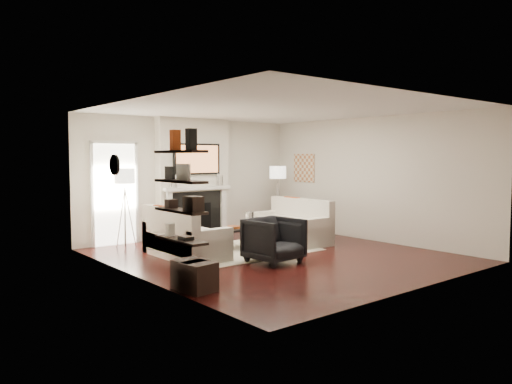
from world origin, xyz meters
TOP-DOWN VIEW (x-y plane):
  - room_envelope at (0.00, 0.00)m, footprint 6.00×6.00m
  - chimney_breast at (0.00, 2.88)m, footprint 1.80×0.25m
  - fireplace_surround at (0.00, 2.74)m, footprint 1.30×0.02m
  - firebox at (0.00, 2.73)m, footprint 0.75×0.02m
  - mantel_pilaster_l at (-0.72, 2.71)m, footprint 0.12×0.08m
  - mantel_pilaster_r at (0.72, 2.71)m, footprint 0.12×0.08m
  - mantel_shelf at (0.00, 2.69)m, footprint 1.70×0.18m
  - tv_body at (0.00, 2.71)m, footprint 1.20×0.06m
  - tv_screen at (0.00, 2.68)m, footprint 1.10×0.00m
  - candlestick_l_tall at (-0.55, 2.70)m, footprint 0.04×0.04m
  - candlestick_l_short at (-0.68, 2.70)m, footprint 0.04×0.04m
  - candlestick_r_tall at (0.55, 2.70)m, footprint 0.04×0.04m
  - candlestick_r_short at (0.68, 2.70)m, footprint 0.04×0.04m
  - hallway_panel at (-1.85, 2.98)m, footprint 0.90×0.02m
  - door_trim_l at (-2.33, 2.96)m, footprint 0.06×0.06m
  - door_trim_r at (-1.37, 2.96)m, footprint 0.06×0.06m
  - door_trim_top at (-1.85, 2.96)m, footprint 1.02×0.06m
  - rug at (-0.17, 0.79)m, footprint 2.60×2.00m
  - loveseat_left_base at (-1.37, 0.96)m, footprint 0.85×1.80m
  - loveseat_left_back at (-1.70, 0.96)m, footprint 0.18×1.80m
  - loveseat_left_arm_n at (-1.37, 0.15)m, footprint 0.85×0.18m
  - loveseat_left_arm_s at (-1.37, 1.77)m, footprint 0.85×0.18m
  - loveseat_left_cushion at (-1.32, 0.96)m, footprint 0.63×1.44m
  - pillow_left_orange at (-1.70, 1.26)m, footprint 0.10×0.42m
  - pillow_left_charcoal at (-1.70, 0.66)m, footprint 0.10×0.40m
  - loveseat_right_base at (1.16, 0.88)m, footprint 0.85×1.80m
  - loveseat_right_back at (1.50, 0.88)m, footprint 0.18×1.80m
  - loveseat_right_arm_n at (1.16, 0.07)m, footprint 0.85×0.18m
  - loveseat_right_arm_s at (1.16, 1.69)m, footprint 0.85×0.18m
  - loveseat_right_cushion at (1.11, 0.88)m, footprint 0.63×1.44m
  - pillow_right_orange at (1.50, 1.18)m, footprint 0.10×0.42m
  - pillow_right_charcoal at (1.50, 0.58)m, footprint 0.10×0.40m
  - coffee_table at (-0.00, 0.99)m, footprint 1.10×0.55m
  - coffee_leg_nw at (-0.50, 0.77)m, footprint 0.02×0.02m
  - coffee_leg_ne at (0.50, 0.77)m, footprint 0.02×0.02m
  - coffee_leg_sw at (-0.50, 1.21)m, footprint 0.02×0.02m
  - coffee_leg_se at (0.50, 1.21)m, footprint 0.02×0.02m
  - hurricane_glass at (0.15, 0.99)m, footprint 0.18×0.18m
  - hurricane_candle at (0.15, 0.99)m, footprint 0.09×0.09m
  - copper_bowl at (-0.25, 0.99)m, footprint 0.27×0.27m
  - armchair at (-0.43, -0.43)m, footprint 0.89×0.84m
  - lamp_left_post at (-1.85, 2.48)m, footprint 0.02×0.02m
  - lamp_left_shade at (-1.85, 2.48)m, footprint 0.40×0.40m
  - lamp_left_leg_a at (-1.74, 2.48)m, footprint 0.25×0.02m
  - lamp_left_leg_b at (-1.91, 2.57)m, footprint 0.14×0.22m
  - lamp_left_leg_c at (-1.91, 2.38)m, footprint 0.14×0.22m
  - lamp_right_post at (2.05, 2.28)m, footprint 0.02×0.02m
  - lamp_right_shade at (2.05, 2.28)m, footprint 0.40×0.40m
  - lamp_right_leg_a at (2.16, 2.28)m, footprint 0.25×0.02m
  - lamp_right_leg_b at (2.00, 2.37)m, footprint 0.14×0.22m
  - lamp_right_leg_c at (1.99, 2.18)m, footprint 0.14×0.22m
  - console_top at (2.57, 2.11)m, footprint 0.35×1.20m
  - console_leg_n at (2.57, 1.56)m, footprint 0.30×0.04m
  - console_leg_s at (2.57, 2.66)m, footprint 0.30×0.04m
  - wall_art at (2.73, 2.05)m, footprint 0.03×0.70m
  - shelf_bottom at (-2.62, -1.00)m, footprint 0.25×1.00m
  - shelf_lower at (-2.62, -1.00)m, footprint 0.25×1.00m
  - shelf_upper at (-2.62, -1.00)m, footprint 0.25×1.00m
  - shelf_top at (-2.62, -1.00)m, footprint 0.25×1.00m
  - decor_magfile_a at (-2.62, -1.29)m, footprint 0.12×0.10m
  - decor_magfile_b at (-2.62, -0.88)m, footprint 0.12×0.10m
  - decor_frame_a at (-2.62, -1.08)m, footprint 0.04×0.30m
  - decor_frame_b at (-2.62, -0.72)m, footprint 0.04×0.22m
  - decor_wine_rack at (-2.62, -1.33)m, footprint 0.18×0.25m
  - decor_box_small at (-2.62, -0.75)m, footprint 0.15×0.12m
  - decor_books at (-2.62, -1.13)m, footprint 0.14×0.20m
  - decor_box_tall at (-2.62, -0.70)m, footprint 0.10×0.10m
  - clock_rim at (-2.73, 0.90)m, footprint 0.04×0.34m
  - clock_face at (-2.71, 0.90)m, footprint 0.01×0.29m
  - ottoman_near at (-2.47, -0.99)m, footprint 0.44×0.44m
  - ottoman_far at (-2.47, -1.20)m, footprint 0.46×0.46m

SIDE VIEW (x-z plane):
  - rug at x=-0.17m, z-range 0.00..0.01m
  - coffee_leg_nw at x=-0.50m, z-range 0.00..0.38m
  - coffee_leg_ne at x=0.50m, z-range 0.00..0.38m
  - coffee_leg_sw at x=-0.50m, z-range 0.00..0.38m
  - coffee_leg_se at x=0.50m, z-range 0.00..0.38m
  - ottoman_near at x=-2.47m, z-range 0.00..0.40m
  - ottoman_far at x=-2.47m, z-range 0.00..0.40m
  - loveseat_left_base at x=-1.37m, z-range 0.00..0.42m
  - loveseat_right_base at x=1.16m, z-range 0.00..0.42m
  - loveseat_left_arm_n at x=-1.37m, z-range 0.00..0.60m
  - loveseat_left_arm_s at x=-1.37m, z-range 0.00..0.60m
  - loveseat_right_arm_n at x=1.16m, z-range 0.00..0.60m
  - loveseat_right_arm_s at x=1.16m, z-range 0.00..0.60m
  - console_leg_n at x=2.57m, z-range 0.00..0.71m
  - console_leg_s at x=2.57m, z-range 0.00..0.71m
  - coffee_table at x=0.00m, z-range 0.38..0.42m
  - armchair at x=-0.43m, z-range 0.00..0.86m
  - copper_bowl at x=-0.25m, z-range 0.42..0.47m
  - firebox at x=0.00m, z-range 0.12..0.78m
  - loveseat_left_cushion at x=-1.32m, z-range 0.42..0.52m
  - loveseat_right_cushion at x=1.11m, z-range 0.42..0.52m
  - hurricane_candle at x=0.15m, z-range 0.42..0.57m
  - fireplace_surround at x=0.00m, z-range 0.00..1.04m
  - loveseat_left_back at x=-1.70m, z-range 0.13..0.93m
  - loveseat_right_back at x=1.50m, z-range 0.13..0.93m
  - mantel_pilaster_l at x=-0.72m, z-range 0.00..1.10m
  - mantel_pilaster_r at x=0.72m, z-range 0.00..1.10m
  - hurricane_glass at x=0.15m, z-range 0.40..0.72m
  - lamp_left_leg_a at x=-1.74m, z-range -0.02..1.22m
  - lamp_left_leg_b at x=-1.91m, z-range -0.02..1.22m
  - lamp_left_leg_c at x=-1.91m, z-range -0.02..1.22m
  - lamp_right_leg_a at x=2.16m, z-range -0.02..1.22m
  - lamp_right_leg_b at x=2.00m, z-range -0.02..1.22m
  - lamp_right_leg_c at x=1.99m, z-range -0.02..1.22m
  - lamp_left_post at x=-1.85m, z-range 0.00..1.20m
  - lamp_right_post at x=2.05m, z-range 0.00..1.20m
  - shelf_bottom at x=-2.62m, z-range 0.68..0.72m
  - pillow_left_charcoal at x=-1.70m, z-range 0.52..0.92m
  - pillow_right_charcoal at x=1.50m, z-range 0.52..0.92m
  - pillow_left_orange at x=-1.70m, z-range 0.52..0.94m
  - pillow_right_orange at x=1.50m, z-range 0.52..0.94m
  - console_top at x=2.57m, z-range 0.71..0.75m
  - decor_books at x=-2.62m, z-range 0.72..0.77m
  - decor_box_tall at x=-2.62m, z-range 0.72..0.90m
  - door_trim_l at x=-2.33m, z-range -0.03..2.13m
  - door_trim_r at x=-1.37m, z-range -0.03..2.13m
  - hallway_panel at x=-1.85m, z-range 0.00..2.10m
  - shelf_lower at x=-2.62m, z-range 1.08..1.12m
  - mantel_shelf at x=0.00m, z-range 1.09..1.16m
  - decor_box_small at x=-2.62m, z-range 1.12..1.24m
  - decor_wine_rack at x=-2.62m, z-range 1.12..1.32m
  - candlestick_l_short at x=-0.68m, z-range 1.15..1.40m
  - candlestick_r_short at x=0.68m, z-range 1.15..1.40m
  - candlestick_l_tall at x=-0.55m, z-range 1.16..1.45m
  - candlestick_r_tall at x=0.55m, z-range 1.16..1.45m
  - room_envelope at x=0.00m, z-range -1.65..4.35m
  - chimney_breast at x=0.00m, z-range 0.00..2.70m
  - lamp_left_shade at x=-1.85m, z-range 1.30..1.60m
  - lamp_right_shade at x=2.05m, z-range 1.30..1.60m
  - shelf_upper at x=-2.62m, z-range 1.48..1.52m
  - wall_art at x=2.73m, z-range 1.20..1.90m
  - decor_frame_b at x=-2.62m, z-range 1.52..1.70m
  - decor_frame_a at x=-2.62m, z-range 1.52..1.74m
  - clock_rim at x=-2.73m, z-range 1.53..1.87m
  - clock_face at x=-2.71m, z-range 1.55..1.84m
  - tv_screen at x=0.00m, z-range 1.47..2.09m
  - tv_body at x=0.00m, z-range 1.43..2.13m
  - shelf_top at x=-2.62m, z-range 1.88..1.92m
  - decor_magfile_a at x=-2.62m, z-range 1.92..2.20m
  - decor_magfile_b at x=-2.62m, z-range 1.92..2.20m
  - door_trim_top at x=-1.85m, z-range 2.10..2.16m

